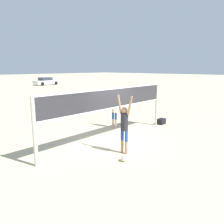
# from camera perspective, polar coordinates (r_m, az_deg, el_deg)

# --- Properties ---
(ground_plane) EXTENTS (200.00, 200.00, 0.00)m
(ground_plane) POSITION_cam_1_polar(r_m,az_deg,el_deg) (9.83, 0.00, -7.33)
(ground_plane) COLOR beige
(volleyball_net) EXTENTS (7.36, 0.13, 2.33)m
(volleyball_net) POSITION_cam_1_polar(r_m,az_deg,el_deg) (9.43, 0.00, 2.08)
(volleyball_net) COLOR beige
(volleyball_net) RESTS_ON ground_plane
(player_spiker) EXTENTS (0.28, 0.71, 2.20)m
(player_spiker) POSITION_cam_1_polar(r_m,az_deg,el_deg) (8.05, 3.26, -2.97)
(player_spiker) COLOR tan
(player_spiker) RESTS_ON ground_plane
(player_blocker) EXTENTS (0.28, 0.69, 2.05)m
(player_blocker) POSITION_cam_1_polar(r_m,az_deg,el_deg) (11.62, 0.62, 1.09)
(player_blocker) COLOR beige
(player_blocker) RESTS_ON ground_plane
(volleyball) EXTENTS (0.23, 0.23, 0.23)m
(volleyball) POSITION_cam_1_polar(r_m,az_deg,el_deg) (7.69, 3.23, -11.94)
(volleyball) COLOR silver
(volleyball) RESTS_ON ground_plane
(gear_bag) EXTENTS (0.50, 0.33, 0.32)m
(gear_bag) POSITION_cam_1_polar(r_m,az_deg,el_deg) (12.82, 12.77, -2.40)
(gear_bag) COLOR black
(gear_bag) RESTS_ON ground_plane
(parked_car_near) EXTENTS (4.82, 2.14, 1.42)m
(parked_car_near) POSITION_cam_1_polar(r_m,az_deg,el_deg) (43.06, -16.79, 7.63)
(parked_car_near) COLOR silver
(parked_car_near) RESTS_ON ground_plane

